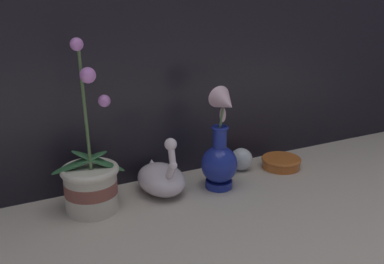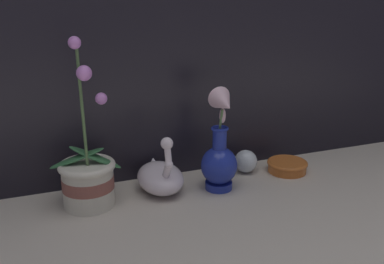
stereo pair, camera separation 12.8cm
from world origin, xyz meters
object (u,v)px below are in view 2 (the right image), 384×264
(glass_sphere, at_px, (246,161))
(amber_dish, at_px, (287,165))
(orchid_potted_plant, at_px, (88,177))
(swan_figurine, at_px, (160,176))
(blue_vase, at_px, (220,155))

(glass_sphere, bearing_deg, amber_dish, -19.25)
(orchid_potted_plant, bearing_deg, swan_figurine, 5.18)
(blue_vase, bearing_deg, amber_dish, 9.11)
(amber_dish, bearing_deg, swan_figurine, 178.29)
(orchid_potted_plant, height_order, glass_sphere, orchid_potted_plant)
(amber_dish, bearing_deg, glass_sphere, 160.75)
(glass_sphere, bearing_deg, swan_figurine, -173.87)
(blue_vase, height_order, glass_sphere, blue_vase)
(orchid_potted_plant, distance_m, blue_vase, 0.37)
(blue_vase, distance_m, amber_dish, 0.27)
(swan_figurine, xyz_separation_m, glass_sphere, (0.29, 0.03, -0.01))
(orchid_potted_plant, xyz_separation_m, glass_sphere, (0.50, 0.05, -0.05))
(blue_vase, bearing_deg, orchid_potted_plant, 174.60)
(blue_vase, xyz_separation_m, amber_dish, (0.26, 0.04, -0.09))
(orchid_potted_plant, distance_m, glass_sphere, 0.51)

